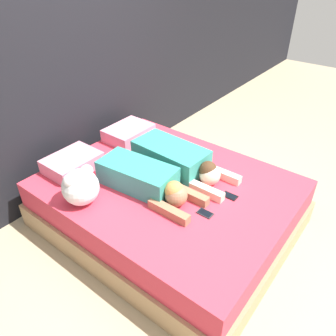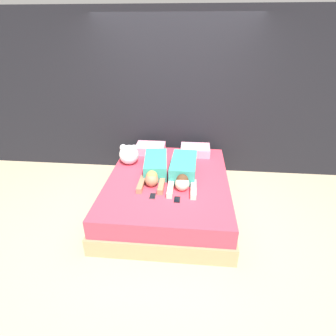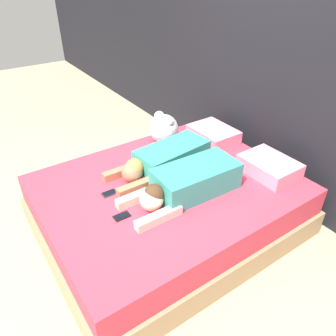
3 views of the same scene
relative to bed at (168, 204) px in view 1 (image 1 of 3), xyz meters
name	(u,v)px [view 1 (image 1 of 3)]	position (x,y,z in m)	size (l,w,h in m)	color
ground_plane	(168,223)	(0.00, 0.00, -0.23)	(12.00, 12.00, 0.00)	tan
wall_back	(64,62)	(0.00, 1.20, 1.07)	(12.00, 0.06, 2.60)	black
bed	(168,204)	(0.00, 0.00, 0.00)	(1.70, 2.10, 0.47)	tan
pillow_head_left	(73,163)	(-0.37, 0.81, 0.31)	(0.47, 0.36, 0.13)	pink
pillow_head_right	(129,133)	(0.37, 0.81, 0.31)	(0.47, 0.36, 0.13)	pink
person_left	(146,180)	(-0.19, 0.08, 0.34)	(0.38, 0.95, 0.21)	teal
person_right	(178,160)	(0.21, 0.04, 0.35)	(0.37, 0.98, 0.22)	teal
cell_phone_left	(205,213)	(-0.14, -0.47, 0.25)	(0.07, 0.12, 0.01)	#2D2D33
cell_phone_right	(230,196)	(0.16, -0.52, 0.25)	(0.07, 0.12, 0.01)	black
plush_toy	(80,186)	(-0.62, 0.38, 0.40)	(0.29, 0.29, 0.31)	white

